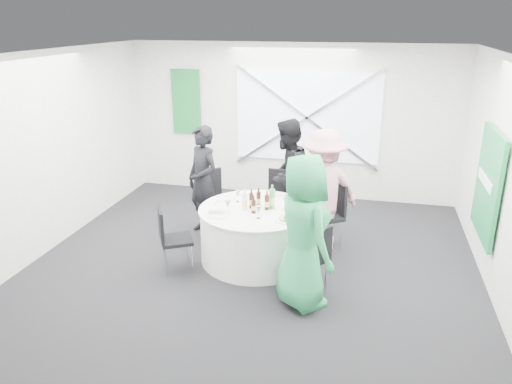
% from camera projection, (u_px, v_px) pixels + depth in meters
% --- Properties ---
extents(floor, '(6.00, 6.00, 0.00)m').
position_uv_depth(floor, '(253.00, 265.00, 6.82)').
color(floor, black).
rests_on(floor, ground).
extents(ceiling, '(6.00, 6.00, 0.00)m').
position_uv_depth(ceiling, '(252.00, 54.00, 5.89)').
color(ceiling, white).
rests_on(ceiling, wall_back).
extents(wall_back, '(6.00, 0.00, 6.00)m').
position_uv_depth(wall_back, '(291.00, 122.00, 9.11)').
color(wall_back, silver).
rests_on(wall_back, floor).
extents(wall_front, '(6.00, 0.00, 6.00)m').
position_uv_depth(wall_front, '(155.00, 284.00, 3.60)').
color(wall_front, silver).
rests_on(wall_front, floor).
extents(wall_left, '(0.00, 6.00, 6.00)m').
position_uv_depth(wall_left, '(45.00, 154.00, 7.00)').
color(wall_left, silver).
rests_on(wall_left, floor).
extents(wall_right, '(0.00, 6.00, 6.00)m').
position_uv_depth(wall_right, '(507.00, 185.00, 5.71)').
color(wall_right, silver).
rests_on(wall_right, floor).
extents(window_panel, '(2.60, 0.03, 1.60)m').
position_uv_depth(window_panel, '(307.00, 117.00, 8.98)').
color(window_panel, white).
rests_on(window_panel, wall_back).
extents(window_brace_a, '(2.63, 0.05, 1.84)m').
position_uv_depth(window_brace_a, '(307.00, 118.00, 8.94)').
color(window_brace_a, silver).
rests_on(window_brace_a, window_panel).
extents(window_brace_b, '(2.63, 0.05, 1.84)m').
position_uv_depth(window_brace_b, '(307.00, 118.00, 8.94)').
color(window_brace_b, silver).
rests_on(window_brace_b, window_panel).
extents(green_banner, '(0.55, 0.04, 1.20)m').
position_uv_depth(green_banner, '(186.00, 102.00, 9.39)').
color(green_banner, '#125D2E').
rests_on(green_banner, wall_back).
extents(green_sign, '(0.05, 1.20, 1.40)m').
position_uv_depth(green_sign, '(488.00, 185.00, 6.34)').
color(green_sign, '#17813E').
rests_on(green_sign, wall_right).
extents(banquet_table, '(1.56, 1.56, 0.76)m').
position_uv_depth(banquet_table, '(256.00, 234.00, 6.88)').
color(banquet_table, white).
rests_on(banquet_table, floor).
extents(chair_back, '(0.47, 0.48, 0.95)m').
position_uv_depth(chair_back, '(279.00, 195.00, 7.84)').
color(chair_back, black).
rests_on(chair_back, floor).
extents(chair_back_left, '(0.64, 0.64, 1.00)m').
position_uv_depth(chair_back_left, '(214.00, 197.00, 7.66)').
color(chair_back_left, black).
rests_on(chair_back_left, floor).
extents(chair_back_right, '(0.61, 0.61, 0.96)m').
position_uv_depth(chair_back_right, '(331.00, 210.00, 7.26)').
color(chair_back_right, black).
rests_on(chair_back_right, floor).
extents(chair_front_right, '(0.56, 0.55, 0.87)m').
position_uv_depth(chair_front_right, '(313.00, 254.00, 6.02)').
color(chair_front_right, black).
rests_on(chair_front_right, floor).
extents(chair_front_left, '(0.55, 0.55, 0.89)m').
position_uv_depth(chair_front_left, '(170.00, 235.00, 6.54)').
color(chair_front_left, black).
rests_on(chair_front_left, floor).
extents(person_man_back_left, '(0.74, 0.69, 1.70)m').
position_uv_depth(person_man_back_left, '(203.00, 181.00, 7.61)').
color(person_man_back_left, black).
rests_on(person_man_back_left, floor).
extents(person_man_back, '(0.62, 0.93, 1.77)m').
position_uv_depth(person_man_back, '(287.00, 176.00, 7.72)').
color(person_man_back, black).
rests_on(person_man_back, floor).
extents(person_woman_pink, '(1.24, 1.09, 1.77)m').
position_uv_depth(person_woman_pink, '(323.00, 191.00, 7.07)').
color(person_woman_pink, pink).
rests_on(person_woman_pink, floor).
extents(person_woman_green, '(1.01, 1.06, 1.82)m').
position_uv_depth(person_woman_green, '(303.00, 232.00, 5.65)').
color(person_woman_green, '#299959').
rests_on(person_woman_green, floor).
extents(plate_back, '(0.27, 0.27, 0.01)m').
position_uv_depth(plate_back, '(266.00, 195.00, 7.23)').
color(plate_back, white).
rests_on(plate_back, banquet_table).
extents(plate_back_left, '(0.27, 0.27, 0.01)m').
position_uv_depth(plate_back_left, '(225.00, 199.00, 7.11)').
color(plate_back_left, white).
rests_on(plate_back_left, banquet_table).
extents(plate_back_right, '(0.24, 0.24, 0.04)m').
position_uv_depth(plate_back_right, '(297.00, 203.00, 6.91)').
color(plate_back_right, white).
rests_on(plate_back_right, banquet_table).
extents(plate_front_right, '(0.30, 0.30, 0.04)m').
position_uv_depth(plate_front_right, '(287.00, 219.00, 6.36)').
color(plate_front_right, white).
rests_on(plate_front_right, banquet_table).
extents(plate_front_left, '(0.29, 0.29, 0.01)m').
position_uv_depth(plate_front_left, '(218.00, 215.00, 6.53)').
color(plate_front_left, white).
rests_on(plate_front_left, banquet_table).
extents(napkin, '(0.22, 0.18, 0.06)m').
position_uv_depth(napkin, '(216.00, 210.00, 6.58)').
color(napkin, white).
rests_on(napkin, plate_front_left).
extents(beer_bottle_a, '(0.06, 0.06, 0.27)m').
position_uv_depth(beer_bottle_a, '(251.00, 201.00, 6.74)').
color(beer_bottle_a, '#361909').
rests_on(beer_bottle_a, banquet_table).
extents(beer_bottle_b, '(0.06, 0.06, 0.27)m').
position_uv_depth(beer_bottle_b, '(259.00, 199.00, 6.80)').
color(beer_bottle_b, '#361909').
rests_on(beer_bottle_b, banquet_table).
extents(beer_bottle_c, '(0.06, 0.06, 0.27)m').
position_uv_depth(beer_bottle_c, '(267.00, 203.00, 6.69)').
color(beer_bottle_c, '#361909').
rests_on(beer_bottle_c, banquet_table).
extents(beer_bottle_d, '(0.06, 0.06, 0.24)m').
position_uv_depth(beer_bottle_d, '(254.00, 207.00, 6.58)').
color(beer_bottle_d, '#361909').
rests_on(beer_bottle_d, banquet_table).
extents(green_water_bottle, '(0.08, 0.08, 0.33)m').
position_uv_depth(green_water_bottle, '(272.00, 199.00, 6.71)').
color(green_water_bottle, green).
rests_on(green_water_bottle, banquet_table).
extents(clear_water_bottle, '(0.08, 0.08, 0.29)m').
position_uv_depth(clear_water_bottle, '(245.00, 202.00, 6.69)').
color(clear_water_bottle, white).
rests_on(clear_water_bottle, banquet_table).
extents(wine_glass_a, '(0.07, 0.07, 0.17)m').
position_uv_depth(wine_glass_a, '(238.00, 193.00, 6.96)').
color(wine_glass_a, white).
rests_on(wine_glass_a, banquet_table).
extents(wine_glass_b, '(0.07, 0.07, 0.17)m').
position_uv_depth(wine_glass_b, '(286.00, 201.00, 6.67)').
color(wine_glass_b, white).
rests_on(wine_glass_b, banquet_table).
extents(wine_glass_c, '(0.07, 0.07, 0.17)m').
position_uv_depth(wine_glass_c, '(228.00, 204.00, 6.58)').
color(wine_glass_c, white).
rests_on(wine_glass_c, banquet_table).
extents(wine_glass_d, '(0.07, 0.07, 0.17)m').
position_uv_depth(wine_glass_d, '(258.00, 209.00, 6.39)').
color(wine_glass_d, white).
rests_on(wine_glass_d, banquet_table).
extents(fork_a, '(0.09, 0.14, 0.01)m').
position_uv_depth(fork_a, '(238.00, 196.00, 7.23)').
color(fork_a, silver).
rests_on(fork_a, banquet_table).
extents(knife_a, '(0.08, 0.14, 0.01)m').
position_uv_depth(knife_a, '(218.00, 202.00, 6.97)').
color(knife_a, silver).
rests_on(knife_a, banquet_table).
extents(fork_b, '(0.08, 0.14, 0.01)m').
position_uv_depth(fork_b, '(299.00, 210.00, 6.69)').
color(fork_b, silver).
rests_on(fork_b, banquet_table).
extents(knife_b, '(0.09, 0.14, 0.01)m').
position_uv_depth(knife_b, '(289.00, 200.00, 7.07)').
color(knife_b, silver).
rests_on(knife_b, banquet_table).
extents(fork_c, '(0.15, 0.02, 0.01)m').
position_uv_depth(fork_c, '(278.00, 196.00, 7.21)').
color(fork_c, silver).
rests_on(fork_c, banquet_table).
extents(knife_c, '(0.15, 0.03, 0.01)m').
position_uv_depth(knife_c, '(257.00, 194.00, 7.30)').
color(knife_c, silver).
rests_on(knife_c, banquet_table).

